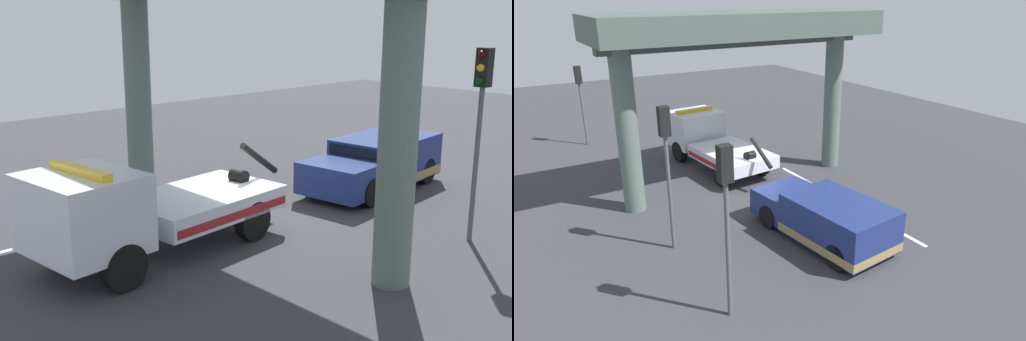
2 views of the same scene
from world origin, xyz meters
The scene contains 6 objects.
ground_plane centered at (0.00, 0.00, -0.05)m, with size 60.00×40.00×0.10m, color #38383D.
lane_stripe_west centered at (-6.00, -2.55, 0.00)m, with size 2.60×0.16×0.01m, color silver.
lane_stripe_mid centered at (0.00, -2.55, 0.00)m, with size 2.60×0.16×0.01m, color silver.
tow_truck_white centered at (3.70, 0.08, 1.20)m, with size 7.34×2.97×2.46m.
towed_van_green centered at (-5.16, -0.01, 0.78)m, with size 5.38×2.67×1.58m.
traffic_light_far centered at (-2.98, 4.52, 3.41)m, with size 0.39×0.32×4.70m.
Camera 1 is at (10.94, 11.87, 5.59)m, focal length 44.75 mm.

